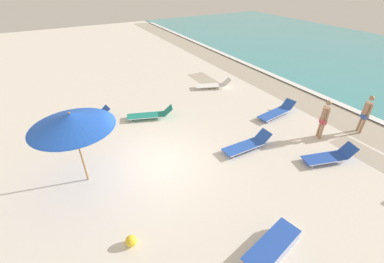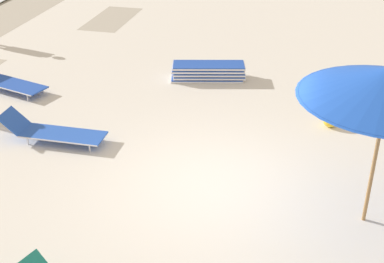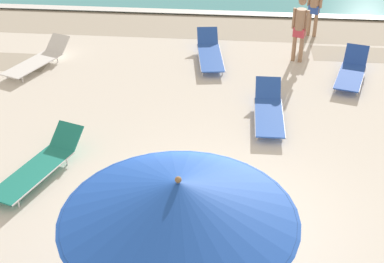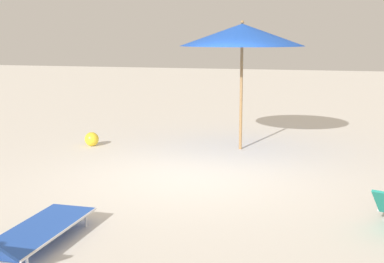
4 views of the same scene
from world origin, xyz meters
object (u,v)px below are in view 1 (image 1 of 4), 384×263
(sun_lounger_mid_beach_pair_a, at_px, (329,156))
(beach_ball, at_px, (131,241))
(beach_umbrella, at_px, (71,121))
(sun_lounger_near_water_left, at_px, (87,118))
(sun_lounger_beside_umbrella, at_px, (277,112))
(lounger_stack, at_px, (271,249))
(sun_lounger_under_umbrella, at_px, (150,114))
(beachgoer_strolling_adult, at_px, (366,112))
(sun_lounger_near_water_right, at_px, (247,144))
(beachgoer_wading_adult, at_px, (324,117))
(sun_lounger_mid_beach_solo, at_px, (213,85))

(sun_lounger_mid_beach_pair_a, xyz_separation_m, beach_ball, (-0.20, -7.68, -0.07))
(beach_umbrella, height_order, sun_lounger_near_water_left, beach_umbrella)
(beach_umbrella, height_order, sun_lounger_beside_umbrella, beach_umbrella)
(lounger_stack, xyz_separation_m, sun_lounger_under_umbrella, (-8.18, -0.13, 0.01))
(sun_lounger_beside_umbrella, xyz_separation_m, beachgoer_strolling_adult, (2.92, 2.14, 0.79))
(beach_umbrella, height_order, sun_lounger_mid_beach_pair_a, beach_umbrella)
(beach_umbrella, xyz_separation_m, sun_lounger_under_umbrella, (-3.03, 3.49, -2.16))
(sun_lounger_beside_umbrella, height_order, sun_lounger_near_water_right, same)
(sun_lounger_under_umbrella, bearing_deg, lounger_stack, 19.70)
(sun_lounger_under_umbrella, height_order, sun_lounger_mid_beach_pair_a, sun_lounger_mid_beach_pair_a)
(beachgoer_wading_adult, height_order, beachgoer_strolling_adult, same)
(sun_lounger_mid_beach_pair_a, bearing_deg, beach_ball, -75.47)
(sun_lounger_near_water_left, distance_m, sun_lounger_mid_beach_solo, 7.57)
(sun_lounger_mid_beach_solo, bearing_deg, sun_lounger_beside_umbrella, 32.13)
(sun_lounger_mid_beach_pair_a, height_order, beachgoer_wading_adult, beachgoer_wading_adult)
(sun_lounger_under_umbrella, distance_m, sun_lounger_beside_umbrella, 6.28)
(sun_lounger_near_water_right, relative_size, beachgoer_strolling_adult, 1.20)
(beachgoer_wading_adult, bearing_deg, beach_ball, -58.26)
(sun_lounger_under_umbrella, distance_m, beach_ball, 6.86)
(beach_umbrella, bearing_deg, sun_lounger_mid_beach_solo, 119.93)
(lounger_stack, relative_size, sun_lounger_beside_umbrella, 0.85)
(sun_lounger_beside_umbrella, bearing_deg, sun_lounger_mid_beach_pair_a, -21.93)
(sun_lounger_near_water_left, relative_size, sun_lounger_near_water_right, 1.08)
(beach_umbrella, distance_m, sun_lounger_mid_beach_pair_a, 9.16)
(sun_lounger_near_water_right, height_order, sun_lounger_mid_beach_solo, sun_lounger_mid_beach_solo)
(beachgoer_strolling_adult, relative_size, beach_ball, 5.80)
(sun_lounger_near_water_left, xyz_separation_m, sun_lounger_near_water_right, (5.37, 5.33, 0.01))
(sun_lounger_mid_beach_pair_a, distance_m, beach_ball, 7.69)
(lounger_stack, height_order, beach_ball, lounger_stack)
(sun_lounger_near_water_right, bearing_deg, lounger_stack, -31.99)
(sun_lounger_near_water_right, xyz_separation_m, sun_lounger_mid_beach_pair_a, (2.12, 2.22, 0.01))
(sun_lounger_beside_umbrella, xyz_separation_m, beach_ball, (3.43, -8.56, -0.06))
(sun_lounger_near_water_right, bearing_deg, beachgoer_strolling_adult, 74.53)
(sun_lounger_beside_umbrella, distance_m, beachgoer_strolling_adult, 3.70)
(lounger_stack, bearing_deg, beach_umbrella, -157.89)
(lounger_stack, bearing_deg, beachgoer_wading_adult, 105.34)
(sun_lounger_mid_beach_solo, bearing_deg, sun_lounger_near_water_left, -64.47)
(sun_lounger_beside_umbrella, height_order, beachgoer_wading_adult, beachgoer_wading_adult)
(sun_lounger_near_water_right, bearing_deg, beachgoer_wading_adult, 75.25)
(beach_ball, bearing_deg, sun_lounger_mid_beach_solo, 135.85)
(sun_lounger_under_umbrella, height_order, beachgoer_wading_adult, beachgoer_wading_adult)
(beach_ball, bearing_deg, lounger_stack, 57.15)
(beach_umbrella, height_order, beachgoer_wading_adult, beach_umbrella)
(sun_lounger_near_water_left, relative_size, sun_lounger_mid_beach_pair_a, 1.10)
(beachgoer_strolling_adult, bearing_deg, sun_lounger_near_water_left, 84.54)
(sun_lounger_near_water_right, distance_m, beach_ball, 5.79)
(sun_lounger_near_water_left, relative_size, beachgoer_strolling_adult, 1.31)
(beachgoer_wading_adult, bearing_deg, sun_lounger_mid_beach_pair_a, -14.70)
(sun_lounger_under_umbrella, bearing_deg, sun_lounger_mid_beach_solo, 128.58)
(sun_lounger_near_water_right, xyz_separation_m, sun_lounger_mid_beach_solo, (-5.98, 2.21, -0.00))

